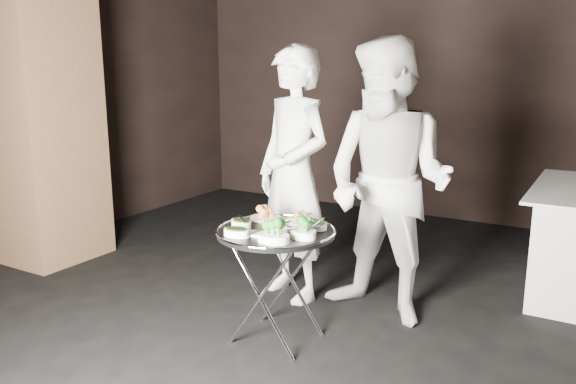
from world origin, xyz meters
The scene contains 17 objects.
floor centered at (0.00, 0.00, -0.03)m, with size 6.00×7.00×0.05m, color black.
wall_back centered at (0.00, 3.52, 1.50)m, with size 6.00×0.05×3.00m, color black.
column_left centered at (-2.58, 0.30, 1.50)m, with size 0.80×0.80×3.00m, color brown.
tray_stand centered at (0.10, -0.07, 0.40)m, with size 0.49×0.41×0.72m.
serving_tray centered at (0.10, -0.07, 0.73)m, with size 0.75×0.75×0.04m.
potato_plate_a centered at (-0.09, 0.10, 0.77)m, with size 0.21×0.21×0.07m.
potato_plate_b centered at (0.15, 0.14, 0.77)m, with size 0.18×0.18×0.07m.
greens_bowl centered at (0.32, 0.07, 0.77)m, with size 0.11×0.11×0.06m.
asparagus_plate_a centered at (0.10, -0.06, 0.75)m, with size 0.18×0.11×0.04m.
asparagus_plate_b centered at (0.06, -0.23, 0.75)m, with size 0.17×0.11×0.03m.
spinach_bowl_a centered at (-0.12, -0.13, 0.77)m, with size 0.19×0.16×0.07m.
spinach_bowl_b centered at (-0.03, -0.30, 0.77)m, with size 0.17×0.12×0.07m.
broccoli_bowl_a centered at (0.32, -0.12, 0.77)m, with size 0.22×0.19×0.08m.
broccoli_bowl_b centered at (0.22, -0.29, 0.77)m, with size 0.20×0.15×0.08m.
serving_utensils centered at (0.12, 0.00, 0.79)m, with size 0.59×0.42×0.01m.
waiter_left centered at (-0.17, 0.63, 0.94)m, with size 0.69×0.45×1.89m, color silver.
waiter_right centered at (0.57, 0.61, 0.96)m, with size 0.94×0.73×1.92m, color silver.
Camera 1 is at (1.84, -2.92, 1.72)m, focal length 35.00 mm.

